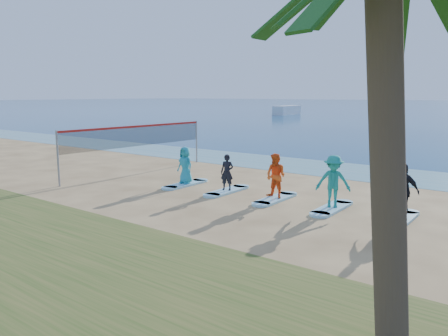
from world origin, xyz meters
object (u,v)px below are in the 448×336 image
Objects in this scene: student_2 at (276,176)px; student_3 at (333,181)px; student_0 at (185,165)px; boat_offshore_a at (287,114)px; volleyball_net at (137,136)px; surfboard_3 at (332,208)px; surfboard_0 at (186,184)px; surfboard_1 at (227,191)px; student_4 at (402,191)px; surfboard_2 at (275,199)px; student_1 at (227,172)px; surfboard_4 at (400,219)px.

student_3 reaches higher than student_2.
boat_offshore_a is at bearing 118.87° from student_0.
surfboard_3 is at bearing -4.73° from volleyball_net.
surfboard_0 is at bearing -69.87° from boat_offshore_a.
surfboard_1 is at bearing -173.30° from student_2.
student_4 is at bearing 3.75° from student_0.
surfboard_1 is (2.34, 0.00, -0.87)m from student_0.
surfboard_2 is 1.00× the size of surfboard_3.
volleyball_net is 5.03× the size of student_4.
surfboard_1 and surfboard_3 have the same top height.
volleyball_net is at bearing -179.28° from student_2.
student_0 is 0.96× the size of student_2.
boat_offshore_a is 71.00m from surfboard_0.
surfboard_2 is 4.77m from student_4.
boat_offshore_a is at bearing 99.25° from student_1.
boat_offshore_a is 74.25m from surfboard_3.
student_3 is at bearing 0.00° from surfboard_0.
surfboard_3 is at bearing 180.00° from surfboard_4.
student_2 reaches higher than boat_offshore_a.
surfboard_3 is (2.34, 0.00, 0.00)m from surfboard_2.
surfboard_2 is 2.34m from surfboard_3.
surfboard_0 is (30.14, -64.28, 0.04)m from boat_offshore_a.
student_2 is 0.79× the size of surfboard_4.
student_4 is (2.34, 0.00, -0.03)m from student_3.
surfboard_4 is at bearing -24.20° from student_3.
boat_offshore_a is 4.03× the size of surfboard_2.
surfboard_0 is 0.87m from student_0.
boat_offshore_a is at bearing 112.31° from volleyball_net.
student_0 is at bearing 162.45° from student_1.
surfboard_2 and surfboard_3 have the same top height.
student_1 reaches higher than surfboard_1.
student_4 is (0.00, 0.00, 0.95)m from surfboard_4.
boat_offshore_a is 75.45m from surfboard_4.
student_1 is 0.68× the size of surfboard_3.
student_0 reaches higher than surfboard_2.
boat_offshore_a reaches higher than surfboard_1.
surfboard_3 is (7.02, 0.00, 0.00)m from surfboard_0.
student_4 is at bearing 0.00° from surfboard_1.
surfboard_3 is 1.18× the size of student_3.
surfboard_0 and surfboard_4 have the same top height.
volleyball_net is 8.91m from student_2.
surfboard_2 is at bearing 3.75° from student_0.
student_1 is 0.87× the size of student_2.
surfboard_4 is 0.95m from student_4.
surfboard_4 is at bearing 0.00° from surfboard_0.
student_1 is 2.47m from surfboard_2.
student_0 is at bearing 155.80° from student_3.
student_1 is at bearing -173.30° from student_2.
volleyball_net reaches higher than surfboard_1.
student_2 is (4.68, 0.00, 0.03)m from student_0.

